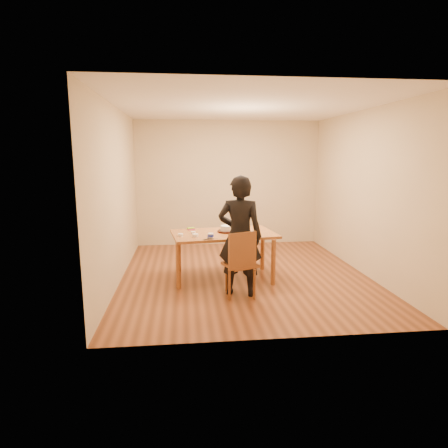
{
  "coord_description": "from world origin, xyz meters",
  "views": [
    {
      "loc": [
        -0.98,
        -5.93,
        1.96
      ],
      "look_at": [
        -0.36,
        -0.21,
        0.9
      ],
      "focal_mm": 30.0,
      "sensor_mm": 36.0,
      "label": 1
    }
  ],
  "objects": [
    {
      "name": "ramekin_multi",
      "position": [
        -1.04,
        -0.33,
        0.77
      ],
      "size": [
        0.08,
        0.08,
        0.04
      ],
      "primitive_type": "cylinder",
      "color": "white",
      "rests_on": "dining_table"
    },
    {
      "name": "person",
      "position": [
        -0.21,
        -0.89,
        0.85
      ],
      "size": [
        0.71,
        0.57,
        1.7
      ],
      "primitive_type": "imported",
      "rotation": [
        0.0,
        0.0,
        2.85
      ],
      "color": "black",
      "rests_on": "floor"
    },
    {
      "name": "cake",
      "position": [
        -0.3,
        -0.1,
        0.81
      ],
      "size": [
        0.22,
        0.22,
        0.07
      ],
      "primitive_type": "cylinder",
      "color": "white",
      "rests_on": "cake_plate"
    },
    {
      "name": "candy_box_green",
      "position": [
        -0.87,
        0.15,
        0.78
      ],
      "size": [
        0.13,
        0.1,
        0.02
      ],
      "primitive_type": "cube",
      "rotation": [
        0.0,
        0.0,
        0.36
      ],
      "color": "green",
      "rests_on": "candy_box_pink"
    },
    {
      "name": "dining_chair",
      "position": [
        -0.21,
        -0.93,
        0.45
      ],
      "size": [
        0.53,
        0.53,
        0.04
      ],
      "primitive_type": "cube",
      "rotation": [
        0.0,
        0.0,
        0.39
      ],
      "color": "brown",
      "rests_on": "floor"
    },
    {
      "name": "frosting_dollop",
      "position": [
        -0.6,
        -0.51,
        0.77
      ],
      "size": [
        0.04,
        0.04,
        0.02
      ],
      "primitive_type": "ellipsoid",
      "color": "white",
      "rests_on": "frosting_lid"
    },
    {
      "name": "frosting_lid",
      "position": [
        -0.6,
        -0.51,
        0.75
      ],
      "size": [
        0.1,
        0.1,
        0.01
      ],
      "primitive_type": "cylinder",
      "color": "#1B39B3",
      "rests_on": "dining_table"
    },
    {
      "name": "ramekin_green",
      "position": [
        -0.82,
        -0.41,
        0.77
      ],
      "size": [
        0.09,
        0.09,
        0.04
      ],
      "primitive_type": "cylinder",
      "color": "white",
      "rests_on": "dining_table"
    },
    {
      "name": "room_shell",
      "position": [
        0.0,
        0.34,
        1.35
      ],
      "size": [
        4.0,
        4.5,
        2.7
      ],
      "color": "#5D2F17",
      "rests_on": "ground"
    },
    {
      "name": "frosting_tub",
      "position": [
        -0.59,
        -0.52,
        0.79
      ],
      "size": [
        0.08,
        0.08,
        0.07
      ],
      "primitive_type": "cylinder",
      "color": "white",
      "rests_on": "dining_table"
    },
    {
      "name": "frosting_dome",
      "position": [
        -0.3,
        -0.1,
        0.86
      ],
      "size": [
        0.21,
        0.21,
        0.03
      ],
      "primitive_type": "ellipsoid",
      "color": "white",
      "rests_on": "cake"
    },
    {
      "name": "cake_plate",
      "position": [
        -0.3,
        -0.1,
        0.76
      ],
      "size": [
        0.32,
        0.32,
        0.02
      ],
      "primitive_type": "cylinder",
      "color": "red",
      "rests_on": "dining_table"
    },
    {
      "name": "ramekin_yellow",
      "position": [
        -0.84,
        -0.19,
        0.77
      ],
      "size": [
        0.08,
        0.08,
        0.04
      ],
      "primitive_type": "cylinder",
      "color": "white",
      "rests_on": "dining_table"
    },
    {
      "name": "spatula",
      "position": [
        -0.63,
        -0.62,
        0.75
      ],
      "size": [
        0.16,
        0.07,
        0.01
      ],
      "primitive_type": "cube",
      "rotation": [
        0.0,
        0.0,
        0.34
      ],
      "color": "black",
      "rests_on": "dining_table"
    },
    {
      "name": "dining_table",
      "position": [
        -0.36,
        -0.16,
        0.73
      ],
      "size": [
        1.71,
        1.15,
        0.04
      ],
      "primitive_type": "cube",
      "rotation": [
        0.0,
        0.0,
        0.13
      ],
      "color": "brown",
      "rests_on": "floor"
    },
    {
      "name": "candy_box_pink",
      "position": [
        -0.87,
        0.14,
        0.76
      ],
      "size": [
        0.13,
        0.09,
        0.02
      ],
      "primitive_type": "cube",
      "rotation": [
        0.0,
        0.0,
        0.27
      ],
      "color": "#E43582",
      "rests_on": "dining_table"
    }
  ]
}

